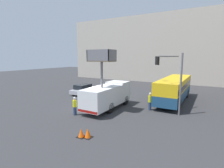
{
  "coord_description": "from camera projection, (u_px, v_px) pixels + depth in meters",
  "views": [
    {
      "loc": [
        10.67,
        -14.85,
        5.55
      ],
      "look_at": [
        1.13,
        1.73,
        2.58
      ],
      "focal_mm": 28.0,
      "sensor_mm": 36.0,
      "label": 1
    }
  ],
  "objects": [
    {
      "name": "ground_plane",
      "position": [
        95.0,
        109.0,
        18.83
      ],
      "size": [
        120.0,
        120.0,
        0.0
      ],
      "primitive_type": "plane",
      "color": "#333335"
    },
    {
      "name": "building_backdrop_far",
      "position": [
        162.0,
        49.0,
        41.44
      ],
      "size": [
        44.0,
        10.0,
        14.7
      ],
      "color": "#BCB2A3",
      "rests_on": "ground_plane"
    },
    {
      "name": "utility_truck",
      "position": [
        108.0,
        94.0,
        18.69
      ],
      "size": [
        2.53,
        6.97,
        6.24
      ],
      "color": "white",
      "rests_on": "ground_plane"
    },
    {
      "name": "city_bus",
      "position": [
        174.0,
        88.0,
        21.64
      ],
      "size": [
        2.57,
        10.52,
        2.96
      ],
      "rotation": [
        0.0,
        0.0,
        1.4
      ],
      "color": "navy",
      "rests_on": "ground_plane"
    },
    {
      "name": "traffic_light_pole",
      "position": [
        172.0,
        73.0,
        17.11
      ],
      "size": [
        2.95,
        2.7,
        5.91
      ],
      "color": "slate",
      "rests_on": "ground_plane"
    },
    {
      "name": "road_worker_near_truck",
      "position": [
        75.0,
        106.0,
        16.73
      ],
      "size": [
        0.38,
        0.38,
        1.79
      ],
      "rotation": [
        0.0,
        0.0,
        5.54
      ],
      "color": "navy",
      "rests_on": "ground_plane"
    },
    {
      "name": "road_worker_directing",
      "position": [
        150.0,
        101.0,
        18.29
      ],
      "size": [
        0.38,
        0.38,
        1.88
      ],
      "rotation": [
        0.0,
        0.0,
        5.41
      ],
      "color": "navy",
      "rests_on": "ground_plane"
    },
    {
      "name": "traffic_cone_near_truck",
      "position": [
        88.0,
        133.0,
        12.1
      ],
      "size": [
        0.58,
        0.58,
        0.67
      ],
      "color": "black",
      "rests_on": "ground_plane"
    },
    {
      "name": "traffic_cone_mid_road",
      "position": [
        81.0,
        133.0,
        12.17
      ],
      "size": [
        0.55,
        0.55,
        0.62
      ],
      "color": "black",
      "rests_on": "ground_plane"
    },
    {
      "name": "parked_car_curbside",
      "position": [
        83.0,
        89.0,
        26.3
      ],
      "size": [
        1.84,
        4.43,
        1.49
      ],
      "color": "#A8A8B2",
      "rests_on": "ground_plane"
    }
  ]
}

